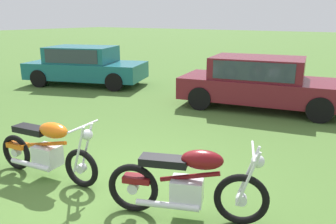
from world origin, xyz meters
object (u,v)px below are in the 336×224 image
object	(u,v)px
motorcycle_orange	(47,150)
car_burgundy	(260,80)
car_teal	(84,64)
motorcycle_maroon	(187,184)

from	to	relation	value
motorcycle_orange	car_burgundy	bearing A→B (deg)	70.48
motorcycle_orange	car_teal	size ratio (longest dim) A/B	0.42
motorcycle_maroon	motorcycle_orange	bearing A→B (deg)	164.48
motorcycle_orange	car_burgundy	size ratio (longest dim) A/B	0.42
motorcycle_maroon	car_teal	bearing A→B (deg)	122.89
motorcycle_maroon	car_burgundy	size ratio (longest dim) A/B	0.42
motorcycle_maroon	car_teal	xyz separation A→B (m)	(-7.73, 5.49, 0.32)
car_teal	motorcycle_maroon	bearing A→B (deg)	-55.35
motorcycle_orange	motorcycle_maroon	distance (m)	2.42
car_teal	car_burgundy	bearing A→B (deg)	-17.25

